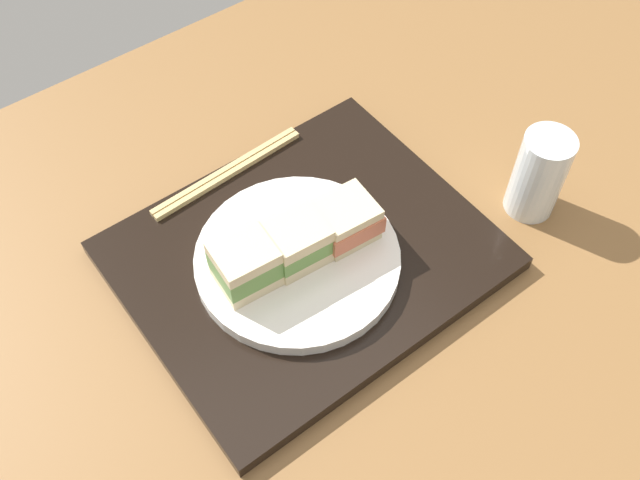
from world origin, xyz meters
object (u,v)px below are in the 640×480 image
chopsticks_pair (228,172)px  sandwich_plate (297,259)px  sandwich_far (245,264)px  sandwich_near (346,220)px  drinking_glass (539,174)px  sandwich_middle (297,241)px

chopsticks_pair → sandwich_plate: bearing=86.6°
sandwich_far → chopsticks_pair: 17.50cm
sandwich_near → drinking_glass: bearing=159.6°
sandwich_plate → chopsticks_pair: (-0.97, -16.18, -0.47)cm
sandwich_middle → chopsticks_pair: bearing=-93.4°
sandwich_near → sandwich_middle: size_ratio=1.06×
sandwich_far → sandwich_middle: bearing=172.9°
sandwich_near → sandwich_plate: bearing=-7.1°
sandwich_far → chopsticks_pair: size_ratio=0.31×
sandwich_near → sandwich_far: bearing=-7.1°
sandwich_middle → sandwich_far: (6.23, -0.78, 0.19)cm
sandwich_plate → sandwich_near: size_ratio=3.22×
sandwich_plate → sandwich_near: bearing=172.9°
drinking_glass → sandwich_far: bearing=-15.8°
sandwich_middle → drinking_glass: (-28.77, 9.14, -0.48)cm
chopsticks_pair → sandwich_near: bearing=107.3°
sandwich_plate → sandwich_middle: 3.49cm
sandwich_plate → drinking_glass: bearing=162.4°
sandwich_far → drinking_glass: drinking_glass is taller
sandwich_plate → chopsticks_pair: sandwich_plate is taller
sandwich_plate → sandwich_far: (6.23, -0.78, 3.68)cm
drinking_glass → sandwich_middle: bearing=-17.6°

